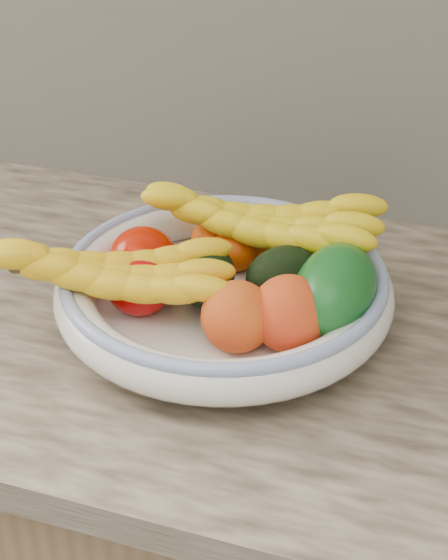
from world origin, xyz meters
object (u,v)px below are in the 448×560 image
fruit_bowl (224,288)px  green_mango (335,290)px  banana_bunch_back (259,228)px  banana_bunch_front (112,278)px

fruit_bowl → green_mango: 0.13m
banana_bunch_back → banana_bunch_front: (-0.12, -0.15, -0.01)m
fruit_bowl → banana_bunch_back: (0.02, 0.08, 0.04)m
green_mango → banana_bunch_front: bearing=-163.4°
fruit_bowl → banana_bunch_back: banana_bunch_back is taller
banana_bunch_back → banana_bunch_front: 0.20m
banana_bunch_back → green_mango: bearing=-39.8°
banana_bunch_front → fruit_bowl: bearing=13.7°
fruit_bowl → green_mango: bearing=-2.4°
fruit_bowl → banana_bunch_back: size_ratio=1.25×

